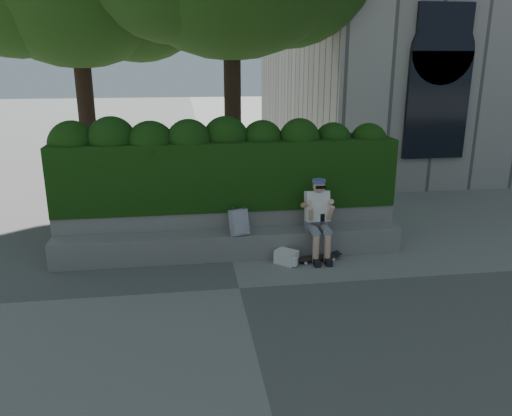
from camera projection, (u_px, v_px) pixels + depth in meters
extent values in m
plane|color=slate|center=(239.00, 288.00, 7.51)|extent=(80.00, 80.00, 0.00)
cube|color=gray|center=(231.00, 245.00, 8.63)|extent=(6.00, 0.45, 0.45)
cube|color=gray|center=(228.00, 228.00, 9.03)|extent=(6.00, 0.50, 0.75)
cube|color=black|center=(226.00, 173.00, 8.97)|extent=(6.00, 1.00, 1.20)
cylinder|color=black|center=(233.00, 124.00, 11.70)|extent=(0.39, 0.39, 3.70)
cylinder|color=black|center=(88.00, 130.00, 12.09)|extent=(0.40, 0.40, 3.31)
cube|color=gray|center=(315.00, 224.00, 8.69)|extent=(0.36, 0.26, 0.22)
cube|color=silver|center=(317.00, 206.00, 8.52)|extent=(0.40, 0.32, 0.55)
sphere|color=tan|center=(319.00, 187.00, 8.35)|extent=(0.21, 0.21, 0.21)
cylinder|color=#4C558B|center=(319.00, 181.00, 8.35)|extent=(0.23, 0.23, 0.06)
cube|color=black|center=(323.00, 218.00, 8.22)|extent=(0.07, 0.02, 0.13)
cylinder|color=tan|center=(316.00, 250.00, 8.35)|extent=(0.11, 0.11, 0.47)
cylinder|color=tan|center=(327.00, 249.00, 8.37)|extent=(0.11, 0.11, 0.47)
cube|color=black|center=(316.00, 262.00, 8.35)|extent=(0.10, 0.26, 0.10)
cube|color=black|center=(328.00, 261.00, 8.37)|extent=(0.10, 0.26, 0.10)
cube|color=black|center=(318.00, 257.00, 8.51)|extent=(0.76, 0.32, 0.02)
cylinder|color=silver|center=(306.00, 263.00, 8.37)|extent=(0.06, 0.04, 0.05)
cylinder|color=silver|center=(302.00, 260.00, 8.51)|extent=(0.06, 0.04, 0.05)
cylinder|color=silver|center=(333.00, 259.00, 8.53)|extent=(0.06, 0.04, 0.05)
cylinder|color=silver|center=(329.00, 256.00, 8.67)|extent=(0.06, 0.04, 0.05)
cube|color=silver|center=(239.00, 222.00, 8.42)|extent=(0.33, 0.25, 0.43)
cube|color=white|center=(286.00, 257.00, 8.39)|extent=(0.43, 0.43, 0.23)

